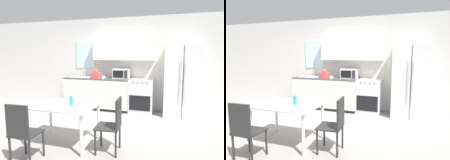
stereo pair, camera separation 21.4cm
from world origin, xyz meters
The scene contains 13 objects.
ground_plane centered at (0.00, 0.00, 0.00)m, with size 12.00×12.00×0.00m, color gray.
wall_back centered at (0.04, 1.99, 1.43)m, with size 12.00×0.38×2.70m.
kitchen_counter centered at (-0.46, 1.68, 0.47)m, with size 1.98×0.64×0.93m.
oven_range centered at (0.85, 1.69, 0.46)m, with size 0.65×0.61×0.93m.
refrigerator centered at (1.93, 1.66, 0.94)m, with size 0.90×0.71×1.88m.
kitchen_sink centered at (-0.98, 1.69, 0.95)m, with size 0.72×0.46×0.22m.
microwave centered at (0.25, 1.78, 1.07)m, with size 0.47×0.36×0.28m.
coffee_mug centered at (-0.22, 1.49, 0.97)m, with size 0.11×0.08×0.08m.
grocery_bag_0 centered at (-0.45, 1.53, 1.04)m, with size 0.27×0.24×0.26m.
dining_table centered at (-0.17, -0.72, 0.64)m, with size 1.19×0.84×0.73m.
dining_chair_near centered at (-0.39, -1.52, 0.54)m, with size 0.42×0.42×0.93m.
dining_chair_side centered at (0.80, -0.77, 0.54)m, with size 0.43×0.43×0.93m.
drink_bottle centered at (0.00, -0.72, 0.81)m, with size 0.07×0.07×0.20m.
Camera 2 is at (1.95, -3.73, 1.66)m, focal length 32.00 mm.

